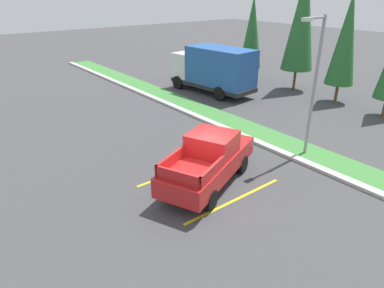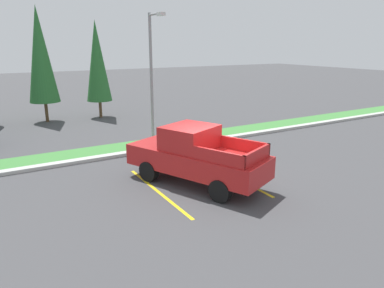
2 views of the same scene
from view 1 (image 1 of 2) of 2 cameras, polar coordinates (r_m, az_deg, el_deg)
ground_plane at (r=13.56m, az=2.35°, el=-7.82°), size 120.00×120.00×0.00m
parking_line_near at (r=15.11m, az=-1.17°, el=-4.15°), size 0.12×4.80×0.01m
parking_line_far at (r=13.12m, az=7.14°, el=-9.21°), size 0.12×4.80×0.01m
curb_strip at (r=16.82m, az=15.46°, el=-1.70°), size 56.00×0.40×0.15m
grass_median at (r=17.67m, az=17.61°, el=-0.84°), size 56.00×1.80×0.06m
pickup_truck_main at (r=13.60m, az=2.85°, el=-2.67°), size 3.80×5.54×2.10m
cargo_truck_distant at (r=25.97m, az=3.60°, el=12.41°), size 6.99×3.07×3.40m
street_light at (r=16.04m, az=19.53°, el=10.25°), size 0.24×1.49×6.28m
cypress_tree_leftmost at (r=29.32m, az=9.92°, el=17.82°), size 1.78×1.78×6.86m
cypress_tree_left_inner at (r=27.44m, az=17.82°, el=19.27°), size 2.33×2.33×8.96m
cypress_tree_center at (r=25.27m, az=24.20°, el=15.62°), size 1.88×1.88×7.22m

